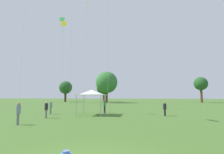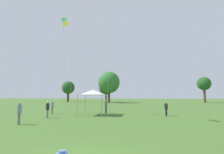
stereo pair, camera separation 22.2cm
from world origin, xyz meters
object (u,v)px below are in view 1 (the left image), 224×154
object	(u,v)px
distant_tree_1	(104,88)
distant_tree_0	(66,88)
person_standing_1	(18,111)
canopy_tent	(92,93)
distant_tree_2	(107,82)
person_standing_3	(46,108)
kite_1	(62,24)
person_standing_0	(165,108)
kite_0	(64,28)
person_standing_4	(105,105)
kite_3	(86,9)
distant_tree_3	(201,84)
person_standing_2	(51,106)

from	to	relation	value
distant_tree_1	distant_tree_0	bearing A→B (deg)	-175.66
person_standing_1	canopy_tent	world-z (taller)	canopy_tent
person_standing_1	distant_tree_2	world-z (taller)	distant_tree_2
person_standing_3	kite_1	size ratio (longest dim) A/B	0.10
canopy_tent	distant_tree_1	bearing A→B (deg)	99.43
person_standing_0	kite_0	distance (m)	16.41
person_standing_0	distant_tree_2	size ratio (longest dim) A/B	0.15
distant_tree_0	kite_0	bearing A→B (deg)	-67.18
person_standing_4	distant_tree_1	size ratio (longest dim) A/B	0.22
person_standing_1	distant_tree_2	size ratio (longest dim) A/B	0.16
person_standing_4	distant_tree_0	size ratio (longest dim) A/B	0.23
kite_3	distant_tree_3	bearing A→B (deg)	32.34
person_standing_2	distant_tree_2	world-z (taller)	distant_tree_2
person_standing_1	distant_tree_0	size ratio (longest dim) A/B	0.21
canopy_tent	kite_3	distance (m)	18.22
person_standing_1	distant_tree_3	size ratio (longest dim) A/B	0.20
kite_0	person_standing_0	bearing A→B (deg)	25.61
person_standing_0	kite_3	world-z (taller)	kite_3
person_standing_0	kite_1	size ratio (longest dim) A/B	0.09
person_standing_4	kite_3	xyz separation A→B (m)	(-4.70, 6.52, 16.87)
person_standing_0	person_standing_4	bearing A→B (deg)	-140.83
person_standing_2	distant_tree_2	bearing A→B (deg)	108.41
distant_tree_0	person_standing_3	bearing A→B (deg)	-68.67
person_standing_3	distant_tree_1	distance (m)	48.67
person_standing_1	canopy_tent	distance (m)	8.63
kite_3	distant_tree_0	size ratio (longest dim) A/B	2.46
person_standing_1	kite_3	bearing A→B (deg)	-145.00
kite_3	kite_1	bearing A→B (deg)	177.66
person_standing_0	person_standing_1	distance (m)	14.49
person_standing_0	person_standing_4	distance (m)	7.65
canopy_tent	distant_tree_0	size ratio (longest dim) A/B	0.39
person_standing_0	distant_tree_3	size ratio (longest dim) A/B	0.18
person_standing_4	distant_tree_2	distance (m)	35.85
person_standing_4	canopy_tent	size ratio (longest dim) A/B	0.58
person_standing_2	kite_0	xyz separation A→B (m)	(0.89, 1.05, 10.33)
distant_tree_2	person_standing_4	bearing A→B (deg)	-80.16
person_standing_1	distant_tree_0	xyz separation A→B (m)	(-18.41, 51.35, 4.40)
person_standing_3	distant_tree_3	size ratio (longest dim) A/B	0.19
kite_0	kite_3	size ratio (longest dim) A/B	0.63
kite_0	distant_tree_1	world-z (taller)	kite_0
person_standing_2	kite_1	size ratio (longest dim) A/B	0.10
kite_0	kite_1	world-z (taller)	kite_1
person_standing_2	kite_0	bearing A→B (deg)	68.50
kite_3	distant_tree_3	size ratio (longest dim) A/B	2.26
canopy_tent	distant_tree_2	distance (m)	38.07
person_standing_2	distant_tree_3	xyz separation A→B (m)	(31.77, 42.62, 5.34)
distant_tree_0	distant_tree_3	distance (m)	48.76
person_standing_0	canopy_tent	world-z (taller)	canopy_tent
person_standing_1	distant_tree_2	bearing A→B (deg)	-142.98
kite_1	distant_tree_1	size ratio (longest dim) A/B	2.02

